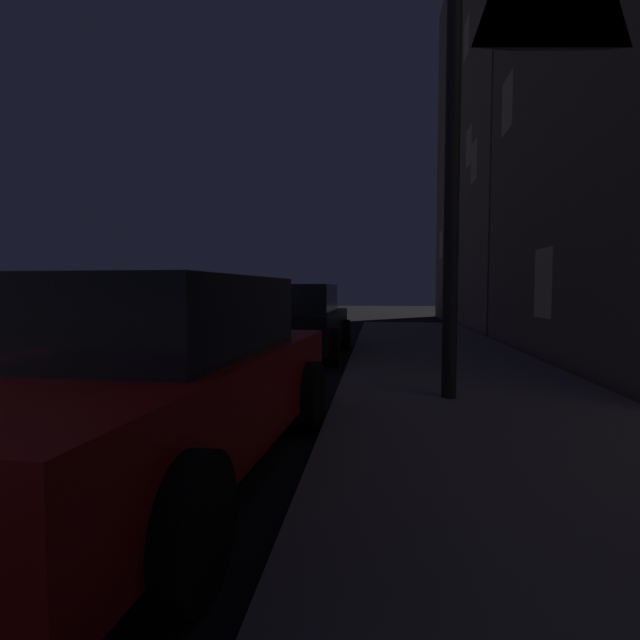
{
  "coord_description": "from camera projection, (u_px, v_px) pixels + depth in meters",
  "views": [
    {
      "loc": [
        4.47,
        -0.03,
        1.34
      ],
      "look_at": [
        4.22,
        2.17,
        1.2
      ],
      "focal_mm": 27.88,
      "sensor_mm": 36.0,
      "label": 1
    }
  ],
  "objects": [
    {
      "name": "car_red",
      "position": [
        148.0,
        377.0,
        3.54
      ],
      "size": [
        2.21,
        4.32,
        1.43
      ],
      "color": "maroon",
      "rests_on": "ground"
    },
    {
      "name": "car_black",
      "position": [
        295.0,
        321.0,
        9.87
      ],
      "size": [
        2.03,
        4.04,
        1.43
      ],
      "color": "black",
      "rests_on": "ground"
    },
    {
      "name": "street_lamp",
      "position": [
        454.0,
        58.0,
        5.23
      ],
      "size": [
        0.44,
        0.44,
        5.48
      ],
      "color": "black",
      "rests_on": "sidewalk"
    },
    {
      "name": "building_far",
      "position": [
        555.0,
        129.0,
        17.88
      ],
      "size": [
        6.97,
        11.56,
        14.21
      ],
      "color": "#998466",
      "rests_on": "ground"
    }
  ]
}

